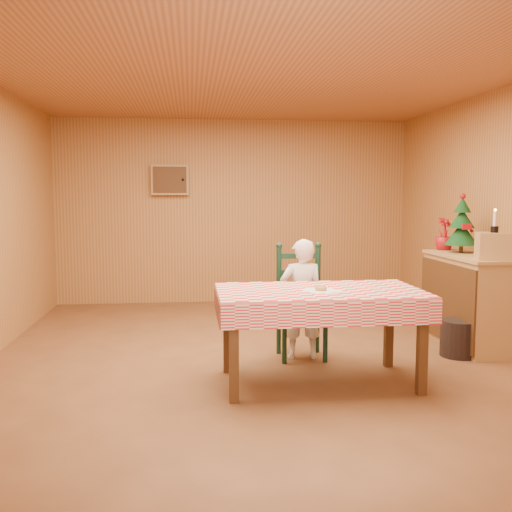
{
  "coord_description": "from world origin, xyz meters",
  "views": [
    {
      "loc": [
        -0.61,
        -5.18,
        1.51
      ],
      "look_at": [
        0.0,
        0.2,
        0.95
      ],
      "focal_mm": 40.0,
      "sensor_mm": 36.0,
      "label": 1
    }
  ],
  "objects_px": {
    "crate": "(494,246)",
    "storage_bin": "(459,338)",
    "dining_table": "(319,300)",
    "shelf_unit": "(470,300)",
    "seated_child": "(302,299)",
    "ladder_chair": "(300,304)",
    "christmas_tree": "(462,226)"
  },
  "relations": [
    {
      "from": "dining_table",
      "to": "seated_child",
      "type": "height_order",
      "value": "seated_child"
    },
    {
      "from": "seated_child",
      "to": "storage_bin",
      "type": "bearing_deg",
      "value": 175.54
    },
    {
      "from": "crate",
      "to": "christmas_tree",
      "type": "relative_size",
      "value": 0.48
    },
    {
      "from": "crate",
      "to": "storage_bin",
      "type": "xyz_separation_m",
      "value": [
        -0.3,
        0.02,
        -0.88
      ]
    },
    {
      "from": "ladder_chair",
      "to": "storage_bin",
      "type": "height_order",
      "value": "ladder_chair"
    },
    {
      "from": "dining_table",
      "to": "shelf_unit",
      "type": "height_order",
      "value": "shelf_unit"
    },
    {
      "from": "shelf_unit",
      "to": "storage_bin",
      "type": "relative_size",
      "value": 3.57
    },
    {
      "from": "christmas_tree",
      "to": "storage_bin",
      "type": "distance_m",
      "value": 1.25
    },
    {
      "from": "ladder_chair",
      "to": "crate",
      "type": "distance_m",
      "value": 1.89
    },
    {
      "from": "dining_table",
      "to": "christmas_tree",
      "type": "height_order",
      "value": "christmas_tree"
    },
    {
      "from": "ladder_chair",
      "to": "christmas_tree",
      "type": "xyz_separation_m",
      "value": [
        1.8,
        0.45,
        0.71
      ]
    },
    {
      "from": "dining_table",
      "to": "christmas_tree",
      "type": "distance_m",
      "value": 2.25
    },
    {
      "from": "ladder_chair",
      "to": "seated_child",
      "type": "bearing_deg",
      "value": -90.0
    },
    {
      "from": "ladder_chair",
      "to": "shelf_unit",
      "type": "relative_size",
      "value": 0.87
    },
    {
      "from": "seated_child",
      "to": "storage_bin",
      "type": "xyz_separation_m",
      "value": [
        1.5,
        -0.12,
        -0.39
      ]
    },
    {
      "from": "shelf_unit",
      "to": "christmas_tree",
      "type": "height_order",
      "value": "christmas_tree"
    },
    {
      "from": "ladder_chair",
      "to": "seated_child",
      "type": "height_order",
      "value": "seated_child"
    },
    {
      "from": "seated_child",
      "to": "storage_bin",
      "type": "distance_m",
      "value": 1.56
    },
    {
      "from": "seated_child",
      "to": "crate",
      "type": "height_order",
      "value": "crate"
    },
    {
      "from": "seated_child",
      "to": "crate",
      "type": "bearing_deg",
      "value": 175.52
    },
    {
      "from": "dining_table",
      "to": "ladder_chair",
      "type": "relative_size",
      "value": 1.53
    },
    {
      "from": "dining_table",
      "to": "ladder_chair",
      "type": "distance_m",
      "value": 0.81
    },
    {
      "from": "ladder_chair",
      "to": "shelf_unit",
      "type": "height_order",
      "value": "ladder_chair"
    },
    {
      "from": "seated_child",
      "to": "shelf_unit",
      "type": "distance_m",
      "value": 1.81
    },
    {
      "from": "seated_child",
      "to": "christmas_tree",
      "type": "bearing_deg",
      "value": -164.21
    },
    {
      "from": "storage_bin",
      "to": "ladder_chair",
      "type": "bearing_deg",
      "value": 173.39
    },
    {
      "from": "shelf_unit",
      "to": "christmas_tree",
      "type": "xyz_separation_m",
      "value": [
        0.01,
        0.25,
        0.74
      ]
    },
    {
      "from": "ladder_chair",
      "to": "seated_child",
      "type": "xyz_separation_m",
      "value": [
        -0.0,
        -0.06,
        0.06
      ]
    },
    {
      "from": "ladder_chair",
      "to": "dining_table",
      "type": "bearing_deg",
      "value": -90.0
    },
    {
      "from": "ladder_chair",
      "to": "storage_bin",
      "type": "distance_m",
      "value": 1.55
    },
    {
      "from": "seated_child",
      "to": "christmas_tree",
      "type": "xyz_separation_m",
      "value": [
        1.8,
        0.51,
        0.65
      ]
    },
    {
      "from": "crate",
      "to": "storage_bin",
      "type": "distance_m",
      "value": 0.93
    }
  ]
}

